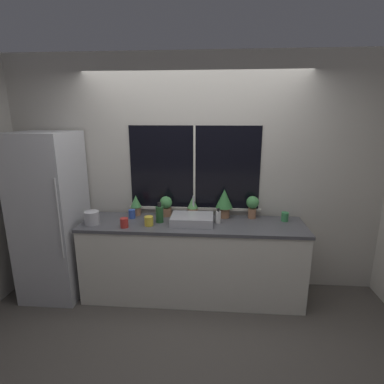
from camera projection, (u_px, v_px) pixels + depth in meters
The scene contains 19 objects.
ground_plane at pixel (190, 310), 3.21m from camera, with size 14.00×14.00×0.00m, color #4C4742.
wall_back at pixel (195, 175), 3.50m from camera, with size 8.00×0.09×2.70m.
wall_left at pixel (54, 162), 4.49m from camera, with size 0.06×7.00×2.70m.
wall_right at pixel (354, 166), 4.16m from camera, with size 0.06×7.00×2.70m.
counter at pixel (192, 260), 3.38m from camera, with size 2.44×0.61×0.89m.
refrigerator at pixel (51, 216), 3.35m from camera, with size 0.62×0.69×1.86m.
sink at pixel (192, 219), 3.26m from camera, with size 0.45×0.38×0.26m.
potted_plant_far_left at pixel (136, 204), 3.50m from camera, with size 0.13×0.13×0.24m.
potted_plant_left at pixel (166, 206), 3.48m from camera, with size 0.14×0.14×0.23m.
potted_plant_center at pixel (193, 207), 3.46m from camera, with size 0.12×0.12×0.23m.
potted_plant_right at pixel (224, 201), 3.41m from camera, with size 0.19×0.19×0.33m.
potted_plant_far_right at pixel (252, 205), 3.40m from camera, with size 0.14×0.14×0.26m.
soap_bottle at pixel (218, 217), 3.26m from camera, with size 0.06×0.06×0.17m.
bottle_tall at pixel (160, 214), 3.27m from camera, with size 0.08×0.08×0.23m.
mug_red at pixel (124, 223), 3.13m from camera, with size 0.08×0.08×0.10m.
mug_green at pixel (285, 217), 3.32m from camera, with size 0.08×0.08×0.10m.
mug_blue at pixel (132, 214), 3.41m from camera, with size 0.08×0.08×0.10m.
mug_yellow at pixel (149, 221), 3.19m from camera, with size 0.09×0.09×0.10m.
kettle at pixel (92, 217), 3.21m from camera, with size 0.16×0.16×0.16m.
Camera 1 is at (0.24, -2.78, 2.03)m, focal length 28.00 mm.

